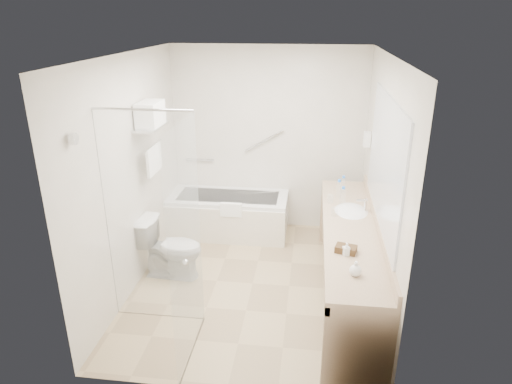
# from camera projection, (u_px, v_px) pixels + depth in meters

# --- Properties ---
(floor) EXTENTS (3.20, 3.20, 0.00)m
(floor) POSITION_uv_depth(u_px,v_px,m) (253.00, 283.00, 5.18)
(floor) COLOR tan
(floor) RESTS_ON ground
(ceiling) EXTENTS (2.60, 3.20, 0.10)m
(ceiling) POSITION_uv_depth(u_px,v_px,m) (252.00, 55.00, 4.26)
(ceiling) COLOR white
(ceiling) RESTS_ON wall_back
(wall_back) EXTENTS (2.60, 0.10, 2.50)m
(wall_back) POSITION_uv_depth(u_px,v_px,m) (268.00, 140.00, 6.20)
(wall_back) COLOR beige
(wall_back) RESTS_ON ground
(wall_front) EXTENTS (2.60, 0.10, 2.50)m
(wall_front) POSITION_uv_depth(u_px,v_px,m) (222.00, 256.00, 3.24)
(wall_front) COLOR beige
(wall_front) RESTS_ON ground
(wall_left) EXTENTS (0.10, 3.20, 2.50)m
(wall_left) POSITION_uv_depth(u_px,v_px,m) (132.00, 175.00, 4.87)
(wall_left) COLOR beige
(wall_left) RESTS_ON ground
(wall_right) EXTENTS (0.10, 3.20, 2.50)m
(wall_right) POSITION_uv_depth(u_px,v_px,m) (381.00, 186.00, 4.57)
(wall_right) COLOR beige
(wall_right) RESTS_ON ground
(bathtub) EXTENTS (1.60, 0.73, 0.59)m
(bathtub) POSITION_uv_depth(u_px,v_px,m) (229.00, 214.00, 6.28)
(bathtub) COLOR silver
(bathtub) RESTS_ON floor
(grab_bar_short) EXTENTS (0.40, 0.03, 0.03)m
(grab_bar_short) POSITION_uv_depth(u_px,v_px,m) (200.00, 160.00, 6.38)
(grab_bar_short) COLOR silver
(grab_bar_short) RESTS_ON wall_back
(grab_bar_long) EXTENTS (0.53, 0.03, 0.33)m
(grab_bar_long) POSITION_uv_depth(u_px,v_px,m) (264.00, 141.00, 6.17)
(grab_bar_long) COLOR silver
(grab_bar_long) RESTS_ON wall_back
(shower_enclosure) EXTENTS (0.96, 0.91, 2.11)m
(shower_enclosure) POSITION_uv_depth(u_px,v_px,m) (167.00, 232.00, 4.01)
(shower_enclosure) COLOR silver
(shower_enclosure) RESTS_ON floor
(towel_shelf) EXTENTS (0.24, 0.55, 0.81)m
(towel_shelf) POSITION_uv_depth(u_px,v_px,m) (151.00, 122.00, 5.00)
(towel_shelf) COLOR silver
(towel_shelf) RESTS_ON wall_left
(vanity_counter) EXTENTS (0.55, 2.70, 0.95)m
(vanity_counter) POSITION_uv_depth(u_px,v_px,m) (349.00, 245.00, 4.69)
(vanity_counter) COLOR tan
(vanity_counter) RESTS_ON floor
(sink) EXTENTS (0.40, 0.52, 0.14)m
(sink) POSITION_uv_depth(u_px,v_px,m) (351.00, 213.00, 4.99)
(sink) COLOR silver
(sink) RESTS_ON vanity_counter
(faucet) EXTENTS (0.03, 0.03, 0.14)m
(faucet) POSITION_uv_depth(u_px,v_px,m) (365.00, 205.00, 4.93)
(faucet) COLOR silver
(faucet) RESTS_ON vanity_counter
(mirror) EXTENTS (0.02, 2.00, 1.20)m
(mirror) POSITION_uv_depth(u_px,v_px,m) (385.00, 162.00, 4.32)
(mirror) COLOR silver
(mirror) RESTS_ON wall_right
(hairdryer_unit) EXTENTS (0.08, 0.10, 0.18)m
(hairdryer_unit) POSITION_uv_depth(u_px,v_px,m) (367.00, 139.00, 5.47)
(hairdryer_unit) COLOR silver
(hairdryer_unit) RESTS_ON wall_right
(toilet) EXTENTS (0.73, 0.44, 0.70)m
(toilet) POSITION_uv_depth(u_px,v_px,m) (171.00, 248.00, 5.23)
(toilet) COLOR silver
(toilet) RESTS_ON floor
(amenity_basket) EXTENTS (0.21, 0.17, 0.06)m
(amenity_basket) POSITION_uv_depth(u_px,v_px,m) (346.00, 249.00, 4.11)
(amenity_basket) COLOR #452F18
(amenity_basket) RESTS_ON vanity_counter
(soap_bottle_a) EXTENTS (0.10, 0.13, 0.06)m
(soap_bottle_a) POSITION_uv_depth(u_px,v_px,m) (346.00, 252.00, 4.06)
(soap_bottle_a) COLOR silver
(soap_bottle_a) RESTS_ON vanity_counter
(soap_bottle_b) EXTENTS (0.13, 0.15, 0.10)m
(soap_bottle_b) POSITION_uv_depth(u_px,v_px,m) (355.00, 270.00, 3.74)
(soap_bottle_b) COLOR silver
(soap_bottle_b) RESTS_ON vanity_counter
(water_bottle_left) EXTENTS (0.06, 0.06, 0.21)m
(water_bottle_left) POSITION_uv_depth(u_px,v_px,m) (343.00, 185.00, 5.47)
(water_bottle_left) COLOR silver
(water_bottle_left) RESTS_ON vanity_counter
(water_bottle_mid) EXTENTS (0.07, 0.07, 0.22)m
(water_bottle_mid) POSITION_uv_depth(u_px,v_px,m) (339.00, 189.00, 5.31)
(water_bottle_mid) COLOR silver
(water_bottle_mid) RESTS_ON vanity_counter
(water_bottle_right) EXTENTS (0.07, 0.07, 0.21)m
(water_bottle_right) POSITION_uv_depth(u_px,v_px,m) (343.00, 196.00, 5.11)
(water_bottle_right) COLOR silver
(water_bottle_right) RESTS_ON vanity_counter
(drinking_glass_near) EXTENTS (0.08, 0.08, 0.09)m
(drinking_glass_near) POSITION_uv_depth(u_px,v_px,m) (330.00, 199.00, 5.18)
(drinking_glass_near) COLOR silver
(drinking_glass_near) RESTS_ON vanity_counter
(drinking_glass_far) EXTENTS (0.10, 0.10, 0.09)m
(drinking_glass_far) POSITION_uv_depth(u_px,v_px,m) (335.00, 212.00, 4.84)
(drinking_glass_far) COLOR silver
(drinking_glass_far) RESTS_ON vanity_counter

